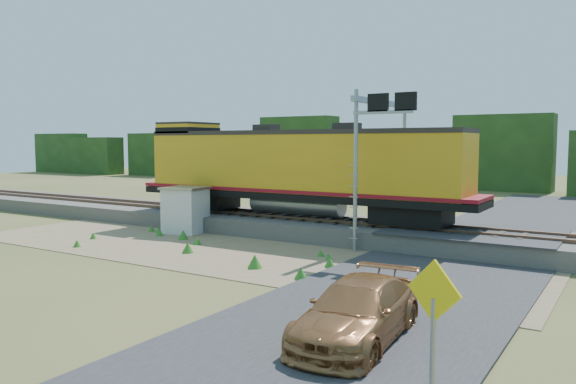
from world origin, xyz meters
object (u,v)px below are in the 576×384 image
Objects in this scene: locomotive at (292,168)px; car at (357,311)px; signal_gantry at (384,131)px; road_sign at (433,327)px; shed at (186,210)px.

locomotive is 15.88m from car.
signal_gantry is 17.03m from road_sign.
road_sign is 4.47m from car.
signal_gantry is at bearing 2.23° from shed.
signal_gantry is at bearing 115.23° from road_sign.
road_sign is at bearing -64.77° from signal_gantry.
shed is at bearing 141.21° from car.
shed is 17.09m from car.
car is (14.10, -9.63, -0.49)m from shed.
road_sign reaches higher than car.
locomotive is 20.05m from road_sign.
locomotive is 6.55× the size of road_sign.
shed is (-4.62, -2.83, -2.12)m from locomotive.
car is at bearing -52.75° from locomotive.
car is at bearing 130.39° from road_sign.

